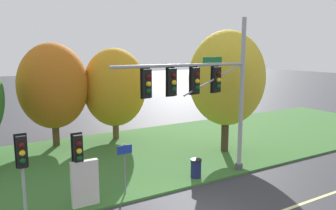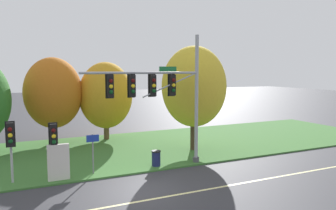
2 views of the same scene
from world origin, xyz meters
name	(u,v)px [view 1 (image 1 of 2)]	position (x,y,z in m)	size (l,w,h in m)	color
grass_verge	(119,157)	(0.00, 8.25, 0.05)	(48.00, 11.50, 0.10)	#386B2D
traffic_signal_mast	(205,88)	(2.42, 3.00, 4.60)	(7.27, 0.49, 7.88)	#9EA0A5
pedestrian_signal_near_kerb	(22,157)	(-5.71, 3.48, 2.42)	(0.46, 0.55, 3.19)	#9EA0A5
pedestrian_signal_further_along	(78,154)	(-3.70, 3.15, 2.29)	(0.46, 0.55, 3.04)	#9EA0A5
route_sign_post	(125,162)	(-1.64, 3.34, 1.53)	(0.69, 0.08, 2.24)	slate
tree_left_of_mast	(53,86)	(-2.73, 12.46, 4.07)	(4.44, 4.44, 6.76)	#4C3823
tree_behind_signpost	(115,87)	(1.36, 12.17, 3.77)	(4.39, 4.39, 6.43)	brown
tree_mid_verge	(227,78)	(6.19, 5.93, 4.67)	(4.63, 4.63, 7.47)	#423021
info_kiosk	(85,183)	(-3.50, 3.06, 1.04)	(1.10, 0.24, 1.90)	beige
trash_bin	(196,168)	(2.12, 3.26, 0.57)	(0.56, 0.56, 0.93)	#191E4C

